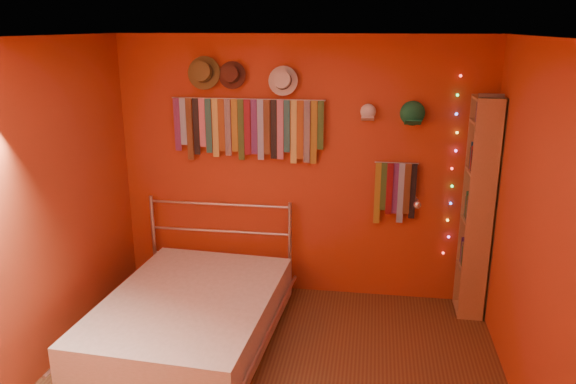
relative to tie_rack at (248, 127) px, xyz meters
The scene contains 15 objects.
back_wall 0.64m from the tie_rack, ahead, with size 3.50×0.02×2.50m, color #9E3B19.
right_wall 2.83m from the tie_rack, 37.01° to the right, with size 0.02×3.50×2.50m, color #9E3B19.
left_wall 2.15m from the tie_rack, 126.89° to the right, with size 0.02×3.50×2.50m, color #9E3B19.
ceiling 1.94m from the tie_rack, 73.94° to the right, with size 3.50×3.50×0.02m, color white.
tie_rack is the anchor object (origin of this frame).
small_tie_rack 1.48m from the tie_rack, ahead, with size 0.40×0.03×0.60m.
fedora_olive 0.64m from the tie_rack, behind, with size 0.31×0.17×0.30m.
fedora_brown 0.50m from the tie_rack, 169.40° to the right, with size 0.25×0.14×0.25m.
fedora_white 0.55m from the tie_rack, ahead, with size 0.27×0.15×0.27m.
cap_white 1.11m from the tie_rack, ahead, with size 0.16×0.20×0.16m.
cap_green 1.50m from the tie_rack, ahead, with size 0.20×0.25×0.20m.
fairy_lights 1.91m from the tie_rack, ahead, with size 0.06×0.02×1.68m.
reading_lamp 1.70m from the tie_rack, ahead, with size 0.07×0.31×0.09m.
bookshelf 2.24m from the tie_rack, ahead, with size 0.25×0.34×2.00m.
bed 1.79m from the tie_rack, 106.15° to the right, with size 1.54×2.00×0.95m.
Camera 1 is at (0.67, -3.39, 2.57)m, focal length 35.00 mm.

